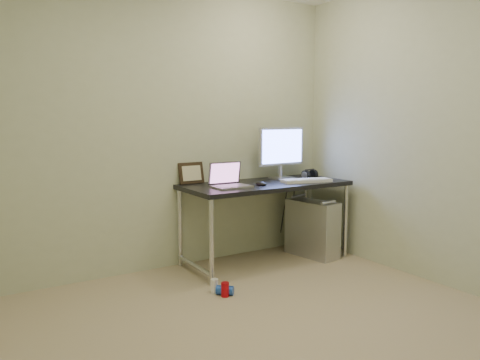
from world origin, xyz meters
name	(u,v)px	position (x,y,z in m)	size (l,w,h in m)	color
floor	(278,346)	(0.00, 0.00, 0.00)	(3.50, 3.50, 0.00)	tan
wall_back	(160,129)	(0.00, 1.75, 1.25)	(3.50, 0.02, 2.50)	beige
wall_right	(466,131)	(1.75, 0.00, 1.25)	(0.02, 3.50, 2.50)	beige
desk	(266,191)	(0.89, 1.41, 0.67)	(1.56, 0.68, 0.75)	black
tower_computer	(312,228)	(1.39, 1.31, 0.27)	(0.31, 0.55, 0.58)	silver
cable_a	(284,210)	(1.34, 1.70, 0.40)	(0.01, 0.01, 0.70)	black
cable_b	(292,211)	(1.43, 1.68, 0.38)	(0.01, 0.01, 0.72)	black
can_red	(225,290)	(0.12, 0.84, 0.06)	(0.06, 0.06, 0.11)	#B50813
can_white	(214,286)	(0.09, 0.95, 0.05)	(0.06, 0.06, 0.11)	white
can_blue	(225,290)	(0.14, 0.87, 0.04)	(0.07, 0.07, 0.13)	blue
laptop	(229,181)	(0.47, 1.36, 0.80)	(0.32, 0.26, 0.22)	silver
monitor	(282,149)	(1.20, 1.58, 1.05)	(0.54, 0.17, 0.51)	silver
keyboard	(306,181)	(1.25, 1.25, 0.76)	(0.47, 0.15, 0.03)	silver
mouse_right	(322,178)	(1.49, 1.30, 0.77)	(0.06, 0.10, 0.03)	black
mouse_left	(261,183)	(0.77, 1.30, 0.77)	(0.08, 0.12, 0.04)	black
headphones	(310,175)	(1.51, 1.50, 0.78)	(0.17, 0.10, 0.11)	black
picture_frame	(191,173)	(0.28, 1.73, 0.85)	(0.24, 0.03, 0.19)	black
webcam	(221,174)	(0.55, 1.64, 0.83)	(0.04, 0.03, 0.11)	silver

